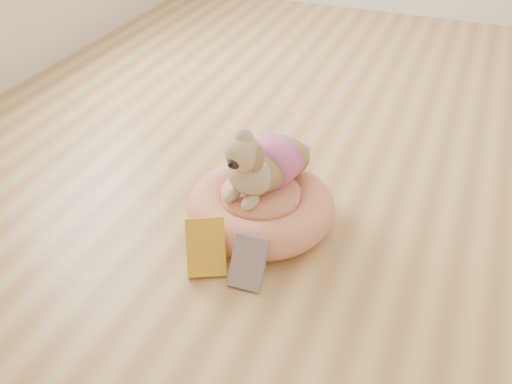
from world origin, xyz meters
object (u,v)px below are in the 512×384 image
at_px(pet_bed, 261,207).
at_px(dog, 263,152).
at_px(book_white, 248,262).
at_px(book_yellow, 206,247).

height_order(pet_bed, dog, dog).
bearing_deg(book_white, dog, 102.12).
distance_m(dog, book_white, 0.43).
bearing_deg(pet_bed, book_yellow, -103.96).
distance_m(pet_bed, book_white, 0.34).
xyz_separation_m(pet_bed, dog, (-0.01, 0.03, 0.23)).
distance_m(book_yellow, book_white, 0.16).
relative_size(pet_bed, book_white, 3.15).
relative_size(pet_bed, book_yellow, 2.78).
relative_size(book_yellow, book_white, 1.13).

